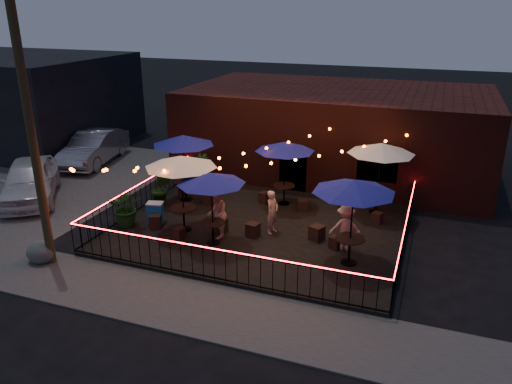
{
  "coord_description": "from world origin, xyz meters",
  "views": [
    {
      "loc": [
        5.56,
        -13.51,
        7.71
      ],
      "look_at": [
        -0.43,
        2.65,
        1.21
      ],
      "focal_mm": 35.0,
      "sensor_mm": 36.0,
      "label": 1
    }
  ],
  "objects_px": {
    "cafe_table_3": "(285,147)",
    "boulder": "(41,252)",
    "cafe_table_4": "(354,187)",
    "cafe_table_2": "(211,179)",
    "cafe_table_5": "(381,149)",
    "cafe_table_0": "(181,163)",
    "cooler": "(155,212)",
    "cafe_table_1": "(183,141)",
    "utility_pole": "(33,141)"
  },
  "relations": [
    {
      "from": "cafe_table_2",
      "to": "cafe_table_3",
      "type": "bearing_deg",
      "value": 74.38
    },
    {
      "from": "utility_pole",
      "to": "cafe_table_1",
      "type": "bearing_deg",
      "value": 75.18
    },
    {
      "from": "utility_pole",
      "to": "cafe_table_3",
      "type": "height_order",
      "value": "utility_pole"
    },
    {
      "from": "cafe_table_1",
      "to": "cafe_table_4",
      "type": "height_order",
      "value": "cafe_table_4"
    },
    {
      "from": "utility_pole",
      "to": "cafe_table_3",
      "type": "bearing_deg",
      "value": 51.85
    },
    {
      "from": "utility_pole",
      "to": "cooler",
      "type": "relative_size",
      "value": 10.3
    },
    {
      "from": "cafe_table_2",
      "to": "boulder",
      "type": "height_order",
      "value": "cafe_table_2"
    },
    {
      "from": "cooler",
      "to": "cafe_table_3",
      "type": "bearing_deg",
      "value": 26.34
    },
    {
      "from": "cafe_table_0",
      "to": "cafe_table_2",
      "type": "distance_m",
      "value": 1.55
    },
    {
      "from": "cooler",
      "to": "cafe_table_2",
      "type": "bearing_deg",
      "value": -31.69
    },
    {
      "from": "cafe_table_0",
      "to": "boulder",
      "type": "height_order",
      "value": "cafe_table_0"
    },
    {
      "from": "utility_pole",
      "to": "cooler",
      "type": "distance_m",
      "value": 5.27
    },
    {
      "from": "cafe_table_3",
      "to": "boulder",
      "type": "relative_size",
      "value": 3.37
    },
    {
      "from": "cafe_table_0",
      "to": "cafe_table_5",
      "type": "xyz_separation_m",
      "value": [
        6.2,
        4.0,
        0.01
      ]
    },
    {
      "from": "cafe_table_4",
      "to": "cafe_table_5",
      "type": "relative_size",
      "value": 1.08
    },
    {
      "from": "cafe_table_4",
      "to": "cooler",
      "type": "xyz_separation_m",
      "value": [
        -7.26,
        0.62,
        -2.12
      ]
    },
    {
      "from": "utility_pole",
      "to": "cafe_table_5",
      "type": "height_order",
      "value": "utility_pole"
    },
    {
      "from": "utility_pole",
      "to": "boulder",
      "type": "height_order",
      "value": "utility_pole"
    },
    {
      "from": "cafe_table_3",
      "to": "cafe_table_0",
      "type": "bearing_deg",
      "value": -125.61
    },
    {
      "from": "cafe_table_2",
      "to": "cafe_table_0",
      "type": "bearing_deg",
      "value": 157.03
    },
    {
      "from": "cafe_table_1",
      "to": "cafe_table_2",
      "type": "bearing_deg",
      "value": -49.89
    },
    {
      "from": "cafe_table_2",
      "to": "cafe_table_4",
      "type": "height_order",
      "value": "cafe_table_4"
    },
    {
      "from": "utility_pole",
      "to": "cafe_table_4",
      "type": "bearing_deg",
      "value": 18.71
    },
    {
      "from": "cafe_table_3",
      "to": "cooler",
      "type": "distance_m",
      "value": 5.52
    },
    {
      "from": "cooler",
      "to": "boulder",
      "type": "distance_m",
      "value": 4.19
    },
    {
      "from": "cafe_table_2",
      "to": "utility_pole",
      "type": "bearing_deg",
      "value": -147.12
    },
    {
      "from": "cafe_table_1",
      "to": "cooler",
      "type": "distance_m",
      "value": 3.2
    },
    {
      "from": "cafe_table_3",
      "to": "cafe_table_4",
      "type": "relative_size",
      "value": 0.94
    },
    {
      "from": "cafe_table_2",
      "to": "cafe_table_5",
      "type": "bearing_deg",
      "value": 43.87
    },
    {
      "from": "cafe_table_1",
      "to": "cafe_table_4",
      "type": "relative_size",
      "value": 0.88
    },
    {
      "from": "cafe_table_2",
      "to": "cafe_table_5",
      "type": "relative_size",
      "value": 0.93
    },
    {
      "from": "cafe_table_2",
      "to": "cafe_table_3",
      "type": "xyz_separation_m",
      "value": [
        1.18,
        4.22,
        0.09
      ]
    },
    {
      "from": "cafe_table_0",
      "to": "cafe_table_2",
      "type": "xyz_separation_m",
      "value": [
        1.41,
        -0.6,
        -0.24
      ]
    },
    {
      "from": "boulder",
      "to": "cafe_table_3",
      "type": "bearing_deg",
      "value": 50.55
    },
    {
      "from": "cafe_table_2",
      "to": "cooler",
      "type": "xyz_separation_m",
      "value": [
        -2.71,
        0.83,
        -1.88
      ]
    },
    {
      "from": "cafe_table_2",
      "to": "boulder",
      "type": "bearing_deg",
      "value": -148.3
    },
    {
      "from": "cafe_table_1",
      "to": "cafe_table_2",
      "type": "relative_size",
      "value": 1.02
    },
    {
      "from": "cafe_table_3",
      "to": "cooler",
      "type": "xyz_separation_m",
      "value": [
        -3.89,
        -3.39,
        -1.97
      ]
    },
    {
      "from": "cafe_table_1",
      "to": "cafe_table_4",
      "type": "bearing_deg",
      "value": -22.66
    },
    {
      "from": "cafe_table_4",
      "to": "cooler",
      "type": "distance_m",
      "value": 7.59
    },
    {
      "from": "cafe_table_1",
      "to": "cafe_table_5",
      "type": "relative_size",
      "value": 0.95
    },
    {
      "from": "cafe_table_5",
      "to": "cafe_table_3",
      "type": "bearing_deg",
      "value": -173.93
    },
    {
      "from": "utility_pole",
      "to": "cafe_table_4",
      "type": "distance_m",
      "value": 9.47
    },
    {
      "from": "boulder",
      "to": "utility_pole",
      "type": "bearing_deg",
      "value": 13.19
    },
    {
      "from": "cafe_table_0",
      "to": "boulder",
      "type": "xyz_separation_m",
      "value": [
        -3.25,
        -3.48,
        -2.31
      ]
    },
    {
      "from": "cafe_table_1",
      "to": "boulder",
      "type": "distance_m",
      "value": 6.81
    },
    {
      "from": "boulder",
      "to": "cafe_table_0",
      "type": "bearing_deg",
      "value": 46.95
    },
    {
      "from": "cafe_table_4",
      "to": "boulder",
      "type": "relative_size",
      "value": 3.57
    },
    {
      "from": "cafe_table_0",
      "to": "cafe_table_5",
      "type": "bearing_deg",
      "value": 32.85
    },
    {
      "from": "cafe_table_0",
      "to": "cafe_table_2",
      "type": "bearing_deg",
      "value": -22.97
    }
  ]
}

